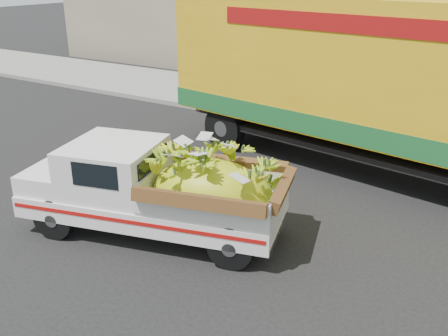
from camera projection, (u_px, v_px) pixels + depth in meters
The scene contains 6 objects.
ground at pixel (205, 268), 7.78m from camera, with size 100.00×100.00×0.00m, color black.
curb at pixel (359, 134), 13.74m from camera, with size 60.00×0.25×0.15m, color gray.
sidewalk at pixel (380, 116), 15.39m from camera, with size 60.00×4.00×0.14m, color gray.
building_left at pixel (249, 10), 23.04m from camera, with size 18.00×6.00×5.00m, color gray.
pickup_truck at pixel (171, 190), 8.44m from camera, with size 4.75×2.72×1.57m.
semi_trailer at pixel (427, 86), 10.07m from camera, with size 12.07×4.31×3.80m.
Camera 1 is at (3.75, -5.47, 4.37)m, focal length 40.00 mm.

